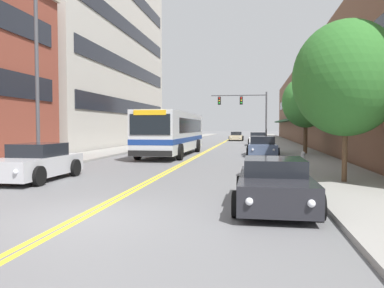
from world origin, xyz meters
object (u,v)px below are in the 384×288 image
object	(u,v)px
car_white_parked_right_far	(258,139)
car_silver_parked_left_near	(37,163)
car_charcoal_parked_right_foreground	(274,184)
traffic_signal_mast	(246,107)
car_champagne_parked_left_mid	(170,140)
street_tree_right_near	(346,78)
city_bus	(173,131)
street_lamp_left_near	(44,62)
fire_hydrant	(303,160)
car_slate_blue_parked_right_mid	(262,147)
street_tree_right_mid	(306,102)
car_beige_moving_lead	(236,136)

from	to	relation	value
car_white_parked_right_far	car_silver_parked_left_near	bearing A→B (deg)	-107.18
car_charcoal_parked_right_foreground	traffic_signal_mast	world-z (taller)	traffic_signal_mast
car_champagne_parked_left_mid	street_tree_right_near	size ratio (longest dim) A/B	0.87
city_bus	car_silver_parked_left_near	distance (m)	13.41
traffic_signal_mast	street_lamp_left_near	xyz separation A→B (m)	(-7.94, -28.60, 0.50)
fire_hydrant	car_silver_parked_left_near	bearing A→B (deg)	-158.35
car_slate_blue_parked_right_mid	street_tree_right_near	xyz separation A→B (m)	(2.46, -13.05, 3.03)
car_white_parked_right_far	street_tree_right_near	distance (m)	27.52
street_tree_right_near	city_bus	bearing A→B (deg)	124.72
city_bus	street_tree_right_near	bearing A→B (deg)	-55.28
street_tree_right_mid	city_bus	bearing A→B (deg)	-174.08
city_bus	traffic_signal_mast	distance (m)	18.04
car_charcoal_parked_right_foreground	street_tree_right_mid	xyz separation A→B (m)	(3.06, 17.48, 3.16)
traffic_signal_mast	car_charcoal_parked_right_foreground	bearing A→B (deg)	-87.71
car_charcoal_parked_right_foreground	street_tree_right_mid	bearing A→B (deg)	80.07
car_white_parked_right_far	street_lamp_left_near	size ratio (longest dim) A/B	0.54
car_champagne_parked_left_mid	car_beige_moving_lead	size ratio (longest dim) A/B	0.99
car_silver_parked_left_near	car_beige_moving_lead	distance (m)	41.73
car_white_parked_right_far	street_lamp_left_near	world-z (taller)	street_lamp_left_near
traffic_signal_mast	car_slate_blue_parked_right_mid	bearing A→B (deg)	-85.08
car_white_parked_right_far	traffic_signal_mast	bearing A→B (deg)	116.47
car_white_parked_right_far	street_lamp_left_near	distance (m)	27.89
car_champagne_parked_left_mid	street_lamp_left_near	bearing A→B (deg)	-91.51
street_lamp_left_near	street_tree_right_near	bearing A→B (deg)	-5.94
car_beige_moving_lead	traffic_signal_mast	distance (m)	11.72
car_champagne_parked_left_mid	car_white_parked_right_far	world-z (taller)	car_white_parked_right_far
car_white_parked_right_far	fire_hydrant	xyz separation A→B (m)	(1.69, -23.66, -0.13)
car_slate_blue_parked_right_mid	street_lamp_left_near	world-z (taller)	street_lamp_left_near
street_tree_right_near	fire_hydrant	world-z (taller)	street_tree_right_near
car_slate_blue_parked_right_mid	street_lamp_left_near	bearing A→B (deg)	-128.44
car_champagne_parked_left_mid	street_lamp_left_near	size ratio (longest dim) A/B	0.60
car_silver_parked_left_near	traffic_signal_mast	distance (m)	31.40
city_bus	street_tree_right_mid	xyz separation A→B (m)	(9.26, 0.96, 2.04)
car_beige_moving_lead	street_tree_right_mid	bearing A→B (deg)	-77.56
car_champagne_parked_left_mid	car_charcoal_parked_right_foreground	size ratio (longest dim) A/B	1.15
city_bus	car_white_parked_right_far	distance (m)	15.86
car_champagne_parked_left_mid	city_bus	bearing A→B (deg)	-76.40
car_white_parked_right_far	car_slate_blue_parked_right_mid	bearing A→B (deg)	-89.40
car_silver_parked_left_near	car_beige_moving_lead	size ratio (longest dim) A/B	0.90
car_white_parked_right_far	street_tree_right_mid	size ratio (longest dim) A/B	0.80
car_silver_parked_left_near	car_white_parked_right_far	size ratio (longest dim) A/B	1.01
city_bus	street_tree_right_mid	bearing A→B (deg)	5.92
car_silver_parked_left_near	car_beige_moving_lead	xyz separation A→B (m)	(5.67, 41.35, -0.05)
car_silver_parked_left_near	street_lamp_left_near	xyz separation A→B (m)	(-0.66, 1.73, 4.12)
car_champagne_parked_left_mid	car_white_parked_right_far	size ratio (longest dim) A/B	1.11
traffic_signal_mast	street_tree_right_near	xyz separation A→B (m)	(3.91, -29.84, -0.61)
car_champagne_parked_left_mid	car_charcoal_parked_right_foreground	xyz separation A→B (m)	(8.71, -26.90, -0.06)
street_lamp_left_near	car_champagne_parked_left_mid	bearing A→B (deg)	88.49
car_champagne_parked_left_mid	car_beige_moving_lead	distance (m)	18.73
car_slate_blue_parked_right_mid	street_tree_right_mid	distance (m)	4.34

